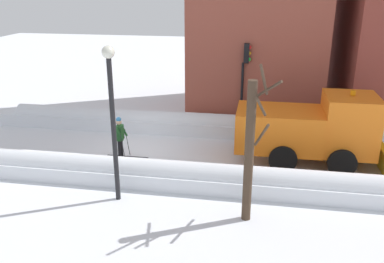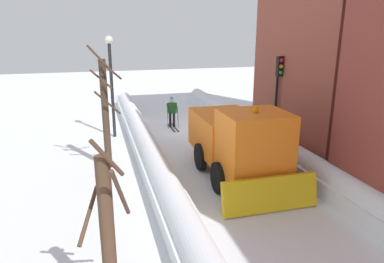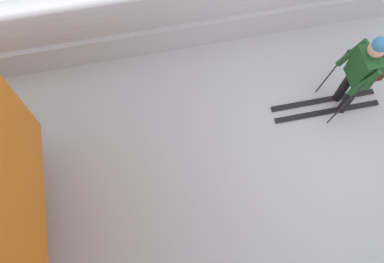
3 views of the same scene
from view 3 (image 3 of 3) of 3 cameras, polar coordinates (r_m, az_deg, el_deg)
skier at (r=6.70m, az=22.00°, el=7.47°), size 0.62×1.80×1.81m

